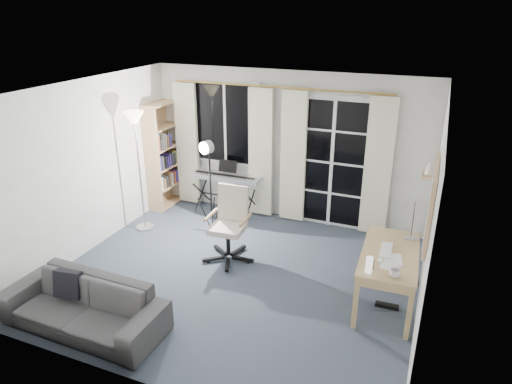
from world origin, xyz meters
TOP-DOWN VIEW (x-y plane):
  - floor at (0.00, 0.00)m, footprint 4.50×4.00m
  - window at (-1.05, 1.97)m, footprint 1.20×0.08m
  - french_door at (0.75, 1.97)m, footprint 1.32×0.09m
  - curtains at (-0.14, 1.88)m, footprint 3.60×0.07m
  - bookshelf at (-2.12, 1.71)m, footprint 0.31×0.85m
  - torchiere_lamp at (-1.91, 0.72)m, footprint 0.34×0.34m
  - keyboard_piano at (-0.95, 1.70)m, footprint 1.20×0.59m
  - studio_light at (-0.89, 1.00)m, footprint 0.32×0.33m
  - office_chair at (-0.28, 0.46)m, footprint 0.70×0.72m
  - desk at (1.88, 0.15)m, footprint 0.67×1.28m
  - monitor at (2.08, 0.60)m, footprint 0.17×0.48m
  - desk_clutter at (1.83, -0.07)m, footprint 0.38×0.77m
  - mug at (1.98, -0.35)m, footprint 0.11×0.09m
  - wall_mirror at (2.22, -0.35)m, footprint 0.04×0.94m
  - framed_print at (2.23, 0.55)m, footprint 0.03×0.42m
  - wall_shelf at (2.16, 1.05)m, footprint 0.16×0.30m
  - sofa at (-1.11, -1.55)m, footprint 1.85×0.57m

SIDE VIEW (x-z plane):
  - floor at x=0.00m, z-range -0.02..0.00m
  - sofa at x=-1.11m, z-range 0.00..0.72m
  - desk_clutter at x=1.83m, z-range 0.10..0.95m
  - desk at x=1.88m, z-range 0.25..0.92m
  - office_chair at x=-0.28m, z-range 0.09..1.12m
  - keyboard_piano at x=-0.95m, z-range 0.22..1.09m
  - mug at x=1.98m, z-range 0.67..0.78m
  - bookshelf at x=-2.12m, z-range -0.05..1.78m
  - monitor at x=2.08m, z-range 0.71..1.14m
  - french_door at x=0.75m, z-range -0.03..2.08m
  - curtains at x=-0.14m, z-range 0.03..2.16m
  - studio_light at x=-0.89m, z-range 0.45..1.96m
  - wall_shelf at x=2.16m, z-range 1.32..1.50m
  - window at x=-1.05m, z-range 0.80..2.20m
  - torchiere_lamp at x=-1.91m, z-range 0.57..2.44m
  - wall_mirror at x=2.22m, z-range 1.18..1.92m
  - framed_print at x=2.23m, z-range 1.44..1.76m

